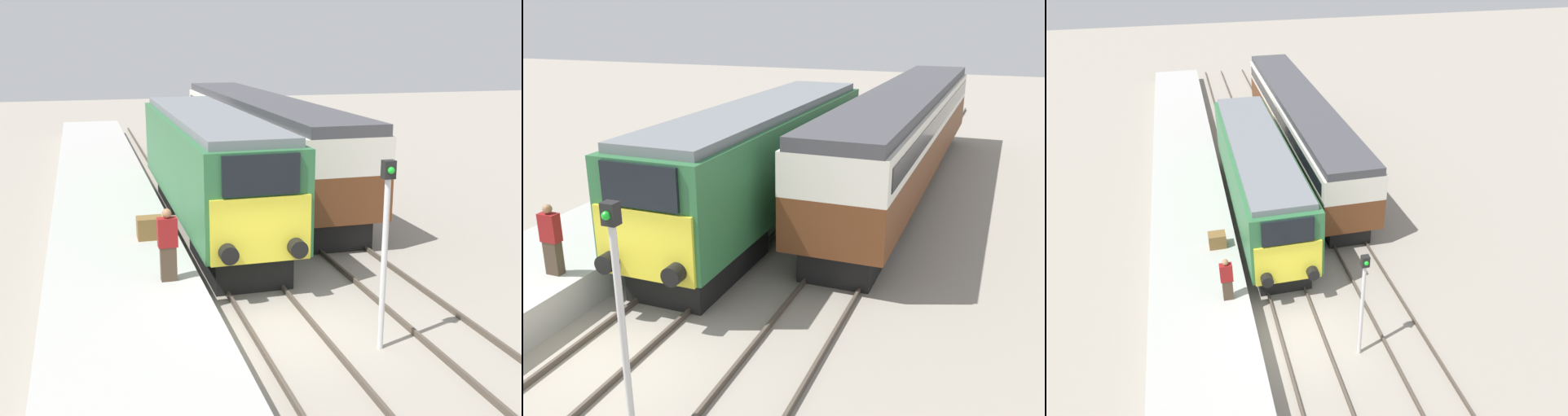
# 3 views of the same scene
# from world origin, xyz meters

# --- Properties ---
(ground_plane) EXTENTS (120.00, 120.00, 0.00)m
(ground_plane) POSITION_xyz_m (0.00, 0.00, 0.00)
(ground_plane) COLOR gray
(platform_left) EXTENTS (3.50, 50.00, 0.89)m
(platform_left) POSITION_xyz_m (-3.30, 8.00, 0.44)
(platform_left) COLOR #A8A8A3
(platform_left) RESTS_ON ground_plane
(rails_near_track) EXTENTS (1.51, 60.00, 0.14)m
(rails_near_track) POSITION_xyz_m (0.00, 5.00, 0.07)
(rails_near_track) COLOR #4C4238
(rails_near_track) RESTS_ON ground_plane
(rails_far_track) EXTENTS (1.50, 60.00, 0.14)m
(rails_far_track) POSITION_xyz_m (3.40, 5.00, 0.07)
(rails_far_track) COLOR #4C4238
(rails_far_track) RESTS_ON ground_plane
(locomotive) EXTENTS (2.70, 13.54, 3.93)m
(locomotive) POSITION_xyz_m (0.00, 8.41, 2.18)
(locomotive) COLOR black
(locomotive) RESTS_ON ground_plane
(passenger_carriage) EXTENTS (2.75, 19.83, 3.87)m
(passenger_carriage) POSITION_xyz_m (3.40, 14.37, 2.36)
(passenger_carriage) COLOR black
(passenger_carriage) RESTS_ON ground_plane
(person_on_platform) EXTENTS (0.44, 0.26, 1.69)m
(person_on_platform) POSITION_xyz_m (-2.27, 1.55, 1.73)
(person_on_platform) COLOR #473828
(person_on_platform) RESTS_ON platform_left
(signal_post) EXTENTS (0.24, 0.28, 3.96)m
(signal_post) POSITION_xyz_m (1.70, -1.24, 2.35)
(signal_post) COLOR silver
(signal_post) RESTS_ON ground_plane
(luggage_crate) EXTENTS (0.70, 0.56, 0.60)m
(luggage_crate) POSITION_xyz_m (-2.33, 4.95, 1.19)
(luggage_crate) COLOR brown
(luggage_crate) RESTS_ON platform_left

